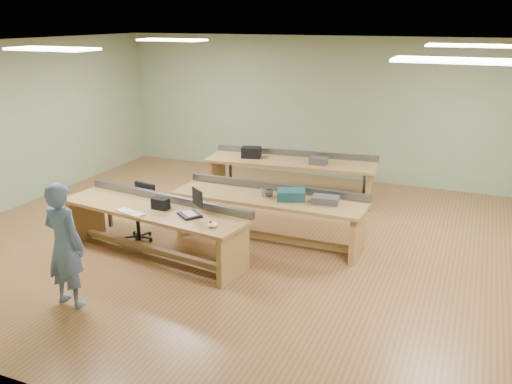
% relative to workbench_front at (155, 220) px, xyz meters
% --- Properties ---
extents(floor, '(10.00, 10.00, 0.00)m').
position_rel_workbench_front_xyz_m(floor, '(1.42, 1.00, -0.56)').
color(floor, brown).
rests_on(floor, ground).
extents(ceiling, '(10.00, 10.00, 0.00)m').
position_rel_workbench_front_xyz_m(ceiling, '(1.42, 1.00, 2.44)').
color(ceiling, silver).
rests_on(ceiling, wall_back).
extents(wall_back, '(10.00, 0.04, 3.00)m').
position_rel_workbench_front_xyz_m(wall_back, '(1.42, 5.00, 0.94)').
color(wall_back, gray).
rests_on(wall_back, floor).
extents(wall_front, '(10.00, 0.04, 3.00)m').
position_rel_workbench_front_xyz_m(wall_front, '(1.42, -3.00, 0.94)').
color(wall_front, gray).
rests_on(wall_front, floor).
extents(wall_left, '(0.04, 8.00, 3.00)m').
position_rel_workbench_front_xyz_m(wall_left, '(-3.58, 1.00, 0.94)').
color(wall_left, gray).
rests_on(wall_left, floor).
extents(fluor_panels, '(6.20, 3.50, 0.03)m').
position_rel_workbench_front_xyz_m(fluor_panels, '(1.42, 1.00, 2.41)').
color(fluor_panels, white).
rests_on(fluor_panels, ceiling).
extents(workbench_front, '(3.05, 1.19, 0.86)m').
position_rel_workbench_front_xyz_m(workbench_front, '(0.00, 0.00, 0.00)').
color(workbench_front, '#9E7543').
rests_on(workbench_front, floor).
extents(workbench_mid, '(3.00, 0.82, 0.86)m').
position_rel_workbench_front_xyz_m(workbench_mid, '(1.35, 1.13, 0.00)').
color(workbench_mid, '#9E7543').
rests_on(workbench_mid, floor).
extents(workbench_back, '(3.31, 1.19, 0.86)m').
position_rel_workbench_front_xyz_m(workbench_back, '(0.94, 3.32, 0.01)').
color(workbench_back, '#9E7543').
rests_on(workbench_back, floor).
extents(person, '(0.61, 0.43, 1.57)m').
position_rel_workbench_front_xyz_m(person, '(-0.20, -1.61, 0.22)').
color(person, slate).
rests_on(person, floor).
extents(laptop_base, '(0.40, 0.39, 0.03)m').
position_rel_workbench_front_xyz_m(laptop_base, '(0.65, -0.09, 0.21)').
color(laptop_base, black).
rests_on(laptop_base, workbench_front).
extents(laptop_screen, '(0.26, 0.20, 0.25)m').
position_rel_workbench_front_xyz_m(laptop_screen, '(0.72, 0.00, 0.44)').
color(laptop_screen, black).
rests_on(laptop_screen, laptop_base).
extents(keyboard, '(0.49, 0.27, 0.03)m').
position_rel_workbench_front_xyz_m(keyboard, '(-0.17, -0.33, 0.20)').
color(keyboard, beige).
rests_on(keyboard, workbench_front).
extents(trackball_mouse, '(0.18, 0.19, 0.07)m').
position_rel_workbench_front_xyz_m(trackball_mouse, '(1.12, -0.33, 0.22)').
color(trackball_mouse, white).
rests_on(trackball_mouse, workbench_front).
extents(camera_bag, '(0.24, 0.16, 0.16)m').
position_rel_workbench_front_xyz_m(camera_bag, '(0.12, -0.00, 0.27)').
color(camera_bag, black).
rests_on(camera_bag, workbench_front).
extents(task_chair, '(0.56, 0.56, 0.88)m').
position_rel_workbench_front_xyz_m(task_chair, '(-0.58, 0.46, -0.24)').
color(task_chair, black).
rests_on(task_chair, floor).
extents(parts_bin_teal, '(0.50, 0.43, 0.15)m').
position_rel_workbench_front_xyz_m(parts_bin_teal, '(1.70, 1.12, 0.26)').
color(parts_bin_teal, '#164048').
rests_on(parts_bin_teal, workbench_mid).
extents(parts_bin_grey, '(0.41, 0.29, 0.11)m').
position_rel_workbench_front_xyz_m(parts_bin_grey, '(2.23, 1.15, 0.24)').
color(parts_bin_grey, '#3C3C3E').
rests_on(parts_bin_grey, workbench_mid).
extents(mug, '(0.18, 0.18, 0.11)m').
position_rel_workbench_front_xyz_m(mug, '(1.34, 1.13, 0.24)').
color(mug, '#3C3C3E').
rests_on(mug, workbench_mid).
extents(drinks_can, '(0.08, 0.08, 0.11)m').
position_rel_workbench_front_xyz_m(drinks_can, '(1.23, 1.09, 0.25)').
color(drinks_can, silver).
rests_on(drinks_can, workbench_mid).
extents(storage_box_back, '(0.41, 0.34, 0.21)m').
position_rel_workbench_front_xyz_m(storage_box_back, '(0.15, 3.21, 0.29)').
color(storage_box_back, black).
rests_on(storage_box_back, workbench_back).
extents(tray_back, '(0.32, 0.24, 0.13)m').
position_rel_workbench_front_xyz_m(tray_back, '(1.50, 3.24, 0.25)').
color(tray_back, '#3C3C3E').
rests_on(tray_back, workbench_back).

